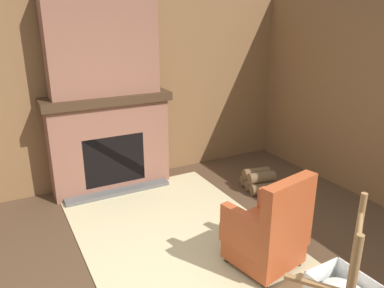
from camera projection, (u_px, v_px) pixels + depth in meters
The scene contains 9 objects.
wood_panel_wall_left at pixel (101, 92), 4.93m from camera, with size 0.06×6.12×2.54m.
fireplace_hearth at pixel (110, 143), 4.93m from camera, with size 0.60×1.63×1.28m.
chimney_breast at pixel (102, 44), 4.53m from camera, with size 0.34×1.35×1.24m.
area_rug at pixel (195, 254), 3.67m from camera, with size 3.60×1.95×0.01m.
armchair at pixel (268, 233), 3.39m from camera, with size 0.69×0.70×0.95m.
firewood_stack at pixel (258, 180), 5.03m from camera, with size 0.51×0.43×0.28m.
oil_lamp_vase at pixel (53, 90), 4.46m from camera, with size 0.11×0.11×0.29m.
storage_case at pixel (138, 85), 4.94m from camera, with size 0.16×0.28×0.16m.
decorative_plate_on_mantel at pixel (96, 84), 4.70m from camera, with size 0.07×0.28×0.28m.
Camera 1 is at (2.08, -1.25, 2.23)m, focal length 35.00 mm.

